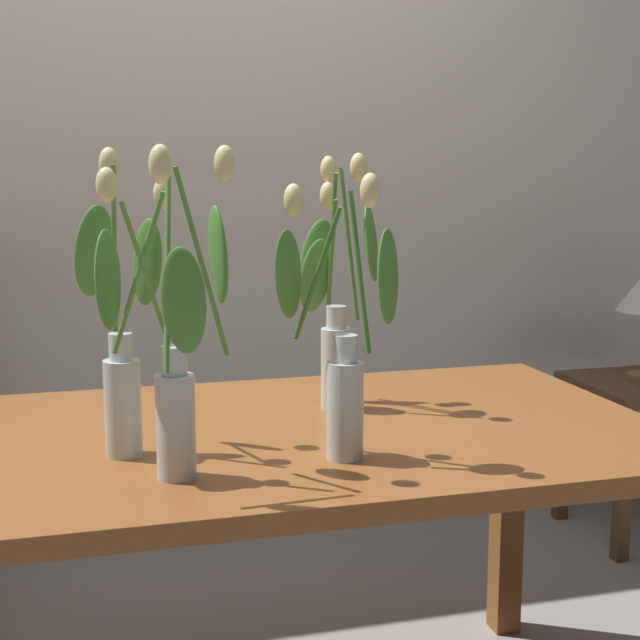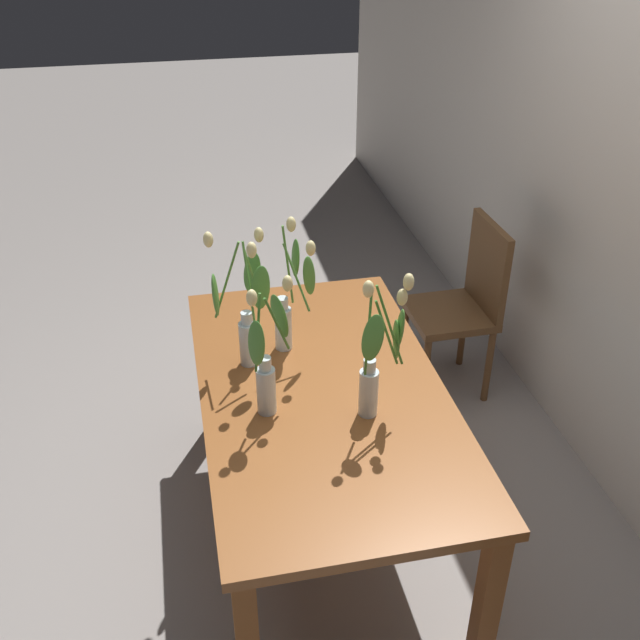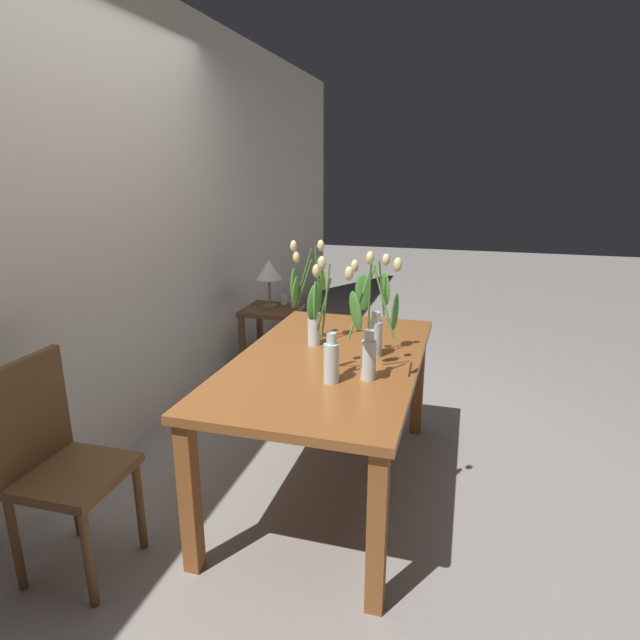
{
  "view_description": "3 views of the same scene",
  "coord_description": "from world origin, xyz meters",
  "px_view_note": "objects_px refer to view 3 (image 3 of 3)",
  "views": [
    {
      "loc": [
        -0.38,
        -1.75,
        1.26
      ],
      "look_at": [
        0.09,
        -0.03,
        0.97
      ],
      "focal_mm": 50.96,
      "sensor_mm": 36.0,
      "label": 1
    },
    {
      "loc": [
        2.14,
        -0.46,
        2.39
      ],
      "look_at": [
        -0.1,
        0.01,
        0.98
      ],
      "focal_mm": 41.39,
      "sensor_mm": 36.0,
      "label": 2
    },
    {
      "loc": [
        -2.38,
        -0.64,
        1.65
      ],
      "look_at": [
        -0.01,
        0.04,
        0.94
      ],
      "focal_mm": 29.32,
      "sensor_mm": 36.0,
      "label": 3
    }
  ],
  "objects_px": {
    "tulip_vase_2": "(310,306)",
    "dining_chair": "(55,456)",
    "side_table": "(272,322)",
    "tulip_vase_1": "(370,333)",
    "tulip_vase_3": "(374,321)",
    "tulip_vase_0": "(326,340)",
    "pillar_candle": "(284,300)",
    "dining_table": "(328,374)",
    "table_lamp": "(269,271)"
  },
  "relations": [
    {
      "from": "tulip_vase_2",
      "to": "tulip_vase_3",
      "type": "relative_size",
      "value": 1.08
    },
    {
      "from": "dining_table",
      "to": "dining_chair",
      "type": "distance_m",
      "value": 1.27
    },
    {
      "from": "side_table",
      "to": "dining_chair",
      "type": "bearing_deg",
      "value": 179.23
    },
    {
      "from": "tulip_vase_1",
      "to": "pillar_candle",
      "type": "relative_size",
      "value": 7.51
    },
    {
      "from": "tulip_vase_0",
      "to": "tulip_vase_3",
      "type": "height_order",
      "value": "tulip_vase_0"
    },
    {
      "from": "tulip_vase_2",
      "to": "dining_chair",
      "type": "relative_size",
      "value": 0.6
    },
    {
      "from": "pillar_candle",
      "to": "dining_table",
      "type": "bearing_deg",
      "value": -153.16
    },
    {
      "from": "dining_table",
      "to": "side_table",
      "type": "relative_size",
      "value": 2.91
    },
    {
      "from": "dining_table",
      "to": "tulip_vase_0",
      "type": "relative_size",
      "value": 2.84
    },
    {
      "from": "tulip_vase_1",
      "to": "pillar_candle",
      "type": "distance_m",
      "value": 2.19
    },
    {
      "from": "tulip_vase_2",
      "to": "tulip_vase_3",
      "type": "xyz_separation_m",
      "value": [
        -0.1,
        -0.37,
        -0.03
      ]
    },
    {
      "from": "tulip_vase_1",
      "to": "dining_chair",
      "type": "distance_m",
      "value": 1.4
    },
    {
      "from": "tulip_vase_1",
      "to": "tulip_vase_3",
      "type": "bearing_deg",
      "value": 6.46
    },
    {
      "from": "tulip_vase_0",
      "to": "side_table",
      "type": "distance_m",
      "value": 2.1
    },
    {
      "from": "dining_table",
      "to": "tulip_vase_3",
      "type": "relative_size",
      "value": 3.09
    },
    {
      "from": "pillar_candle",
      "to": "tulip_vase_1",
      "type": "bearing_deg",
      "value": -149.96
    },
    {
      "from": "table_lamp",
      "to": "tulip_vase_0",
      "type": "bearing_deg",
      "value": -151.65
    },
    {
      "from": "tulip_vase_0",
      "to": "tulip_vase_1",
      "type": "relative_size",
      "value": 1.0
    },
    {
      "from": "dining_chair",
      "to": "side_table",
      "type": "bearing_deg",
      "value": -0.77
    },
    {
      "from": "dining_table",
      "to": "dining_chair",
      "type": "bearing_deg",
      "value": 133.05
    },
    {
      "from": "tulip_vase_2",
      "to": "dining_chair",
      "type": "distance_m",
      "value": 1.36
    },
    {
      "from": "table_lamp",
      "to": "pillar_candle",
      "type": "relative_size",
      "value": 5.31
    },
    {
      "from": "tulip_vase_0",
      "to": "side_table",
      "type": "height_order",
      "value": "tulip_vase_0"
    },
    {
      "from": "dining_chair",
      "to": "tulip_vase_2",
      "type": "bearing_deg",
      "value": -36.47
    },
    {
      "from": "tulip_vase_2",
      "to": "side_table",
      "type": "height_order",
      "value": "tulip_vase_2"
    },
    {
      "from": "side_table",
      "to": "pillar_candle",
      "type": "relative_size",
      "value": 7.33
    },
    {
      "from": "tulip_vase_3",
      "to": "side_table",
      "type": "distance_m",
      "value": 1.86
    },
    {
      "from": "side_table",
      "to": "table_lamp",
      "type": "height_order",
      "value": "table_lamp"
    },
    {
      "from": "tulip_vase_1",
      "to": "pillar_candle",
      "type": "bearing_deg",
      "value": 30.04
    },
    {
      "from": "tulip_vase_0",
      "to": "tulip_vase_3",
      "type": "relative_size",
      "value": 1.09
    },
    {
      "from": "tulip_vase_1",
      "to": "side_table",
      "type": "height_order",
      "value": "tulip_vase_1"
    },
    {
      "from": "tulip_vase_2",
      "to": "tulip_vase_3",
      "type": "height_order",
      "value": "tulip_vase_2"
    },
    {
      "from": "tulip_vase_2",
      "to": "tulip_vase_3",
      "type": "distance_m",
      "value": 0.38
    },
    {
      "from": "dining_table",
      "to": "tulip_vase_2",
      "type": "relative_size",
      "value": 2.86
    },
    {
      "from": "tulip_vase_1",
      "to": "tulip_vase_2",
      "type": "height_order",
      "value": "tulip_vase_1"
    },
    {
      "from": "dining_chair",
      "to": "pillar_candle",
      "type": "distance_m",
      "value": 2.5
    },
    {
      "from": "tulip_vase_0",
      "to": "tulip_vase_1",
      "type": "height_order",
      "value": "same"
    },
    {
      "from": "side_table",
      "to": "tulip_vase_3",
      "type": "bearing_deg",
      "value": -142.15
    },
    {
      "from": "tulip_vase_0",
      "to": "pillar_candle",
      "type": "relative_size",
      "value": 7.51
    },
    {
      "from": "pillar_candle",
      "to": "tulip_vase_2",
      "type": "bearing_deg",
      "value": -155.12
    },
    {
      "from": "tulip_vase_0",
      "to": "pillar_candle",
      "type": "height_order",
      "value": "tulip_vase_0"
    },
    {
      "from": "side_table",
      "to": "dining_table",
      "type": "bearing_deg",
      "value": -149.38
    },
    {
      "from": "table_lamp",
      "to": "side_table",
      "type": "bearing_deg",
      "value": -131.88
    },
    {
      "from": "tulip_vase_3",
      "to": "pillar_candle",
      "type": "height_order",
      "value": "tulip_vase_3"
    },
    {
      "from": "tulip_vase_2",
      "to": "tulip_vase_0",
      "type": "bearing_deg",
      "value": -154.85
    },
    {
      "from": "dining_table",
      "to": "tulip_vase_3",
      "type": "bearing_deg",
      "value": -68.31
    },
    {
      "from": "dining_table",
      "to": "tulip_vase_0",
      "type": "distance_m",
      "value": 0.42
    },
    {
      "from": "dining_table",
      "to": "tulip_vase_0",
      "type": "height_order",
      "value": "tulip_vase_0"
    },
    {
      "from": "tulip_vase_3",
      "to": "side_table",
      "type": "xyz_separation_m",
      "value": [
        1.42,
        1.1,
        -0.49
      ]
    },
    {
      "from": "dining_table",
      "to": "tulip_vase_2",
      "type": "xyz_separation_m",
      "value": [
        0.18,
        0.15,
        0.3
      ]
    }
  ]
}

